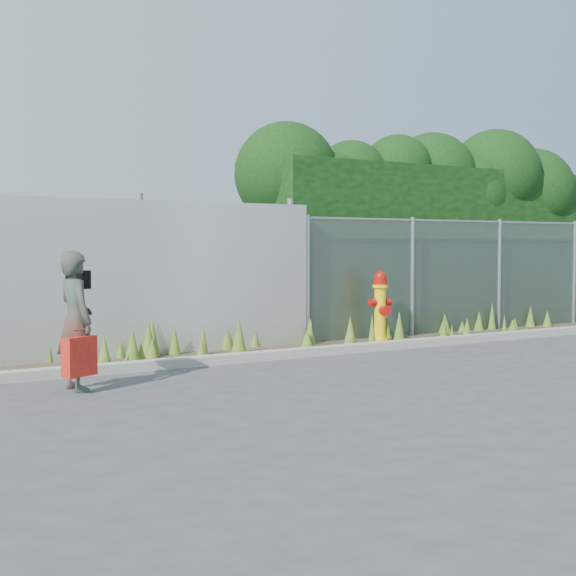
# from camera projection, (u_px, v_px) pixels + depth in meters

# --- Properties ---
(ground) EXTENTS (80.00, 80.00, 0.00)m
(ground) POSITION_uv_depth(u_px,v_px,m) (370.00, 375.00, 9.63)
(ground) COLOR #3E3E41
(ground) RESTS_ON ground
(curb) EXTENTS (16.00, 0.22, 0.12)m
(curb) POSITION_uv_depth(u_px,v_px,m) (291.00, 353.00, 11.16)
(curb) COLOR gray
(curb) RESTS_ON ground
(weed_strip) EXTENTS (16.00, 1.31, 0.54)m
(weed_strip) POSITION_uv_depth(u_px,v_px,m) (294.00, 340.00, 12.02)
(weed_strip) COLOR #3F3324
(weed_strip) RESTS_ON ground
(corrugated_fence) EXTENTS (8.50, 0.21, 2.30)m
(corrugated_fence) POSITION_uv_depth(u_px,v_px,m) (31.00, 281.00, 10.43)
(corrugated_fence) COLOR silver
(corrugated_fence) RESTS_ON ground
(chainlink_fence) EXTENTS (6.50, 0.07, 2.05)m
(chainlink_fence) POSITION_uv_depth(u_px,v_px,m) (457.00, 275.00, 14.35)
(chainlink_fence) COLOR gray
(chainlink_fence) RESTS_ON ground
(hedge) EXTENTS (7.68, 2.13, 3.89)m
(hedge) POSITION_uv_depth(u_px,v_px,m) (427.00, 215.00, 15.27)
(hedge) COLOR black
(hedge) RESTS_ON ground
(fire_hydrant) EXTENTS (0.40, 0.35, 1.18)m
(fire_hydrant) POSITION_uv_depth(u_px,v_px,m) (380.00, 307.00, 12.98)
(fire_hydrant) COLOR yellow
(fire_hydrant) RESTS_ON ground
(woman) EXTENTS (0.42, 0.58, 1.51)m
(woman) POSITION_uv_depth(u_px,v_px,m) (76.00, 321.00, 8.60)
(woman) COLOR #0F614A
(woman) RESTS_ON ground
(red_tote_bag) EXTENTS (0.38, 0.14, 0.50)m
(red_tote_bag) POSITION_uv_depth(u_px,v_px,m) (79.00, 356.00, 8.41)
(red_tote_bag) COLOR red
(black_shoulder_bag) EXTENTS (0.27, 0.11, 0.20)m
(black_shoulder_bag) POSITION_uv_depth(u_px,v_px,m) (78.00, 280.00, 8.85)
(black_shoulder_bag) COLOR black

